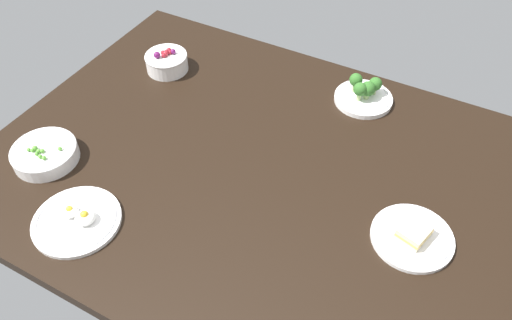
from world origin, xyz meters
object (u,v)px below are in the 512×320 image
object	(u,v)px
plate_broccoli	(364,94)
bowl_berries	(167,61)
plate_sandwich	(413,236)
bowl_peas	(45,154)
plate_eggs	(77,220)

from	to	relation	value
plate_broccoli	bowl_berries	bearing A→B (deg)	13.71
plate_sandwich	bowl_peas	size ratio (longest dim) A/B	1.11
plate_sandwich	bowl_berries	bearing A→B (deg)	-17.33
plate_sandwich	plate_broccoli	world-z (taller)	plate_broccoli
plate_broccoli	bowl_berries	xyz separation A→B (cm)	(62.71, 15.30, 0.70)
plate_sandwich	plate_eggs	xyz separation A→B (cm)	(73.81, 34.05, -0.17)
plate_sandwich	bowl_berries	size ratio (longest dim) A/B	1.42
plate_broccoli	bowl_berries	size ratio (longest dim) A/B	1.29
plate_sandwich	plate_broccoli	distance (cm)	51.97
bowl_peas	plate_eggs	world-z (taller)	bowl_peas
bowl_peas	bowl_berries	size ratio (longest dim) A/B	1.28
plate_sandwich	plate_broccoli	size ratio (longest dim) A/B	1.11
bowl_peas	plate_eggs	xyz separation A→B (cm)	(-22.22, 12.42, -1.37)
bowl_peas	bowl_berries	distance (cm)	50.27
plate_sandwich	bowl_peas	bearing A→B (deg)	12.69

